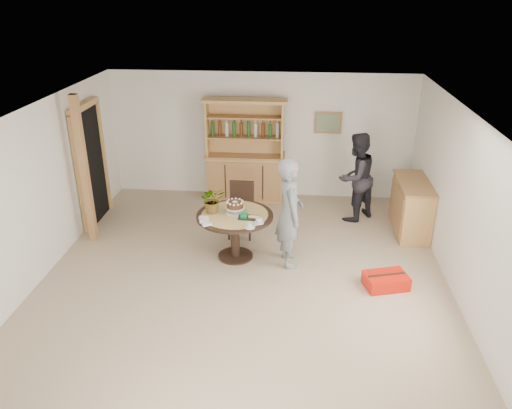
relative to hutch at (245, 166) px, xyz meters
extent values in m
plane|color=tan|center=(0.30, -3.24, -0.69)|extent=(7.00, 7.00, 0.00)
cube|color=white|center=(0.30, 0.26, 0.56)|extent=(6.00, 0.04, 2.50)
cube|color=white|center=(-2.70, -3.24, 0.56)|extent=(0.04, 7.00, 2.50)
cube|color=white|center=(3.30, -3.24, 0.56)|extent=(0.04, 7.00, 2.50)
cube|color=white|center=(0.30, -3.24, 1.81)|extent=(6.00, 7.00, 0.04)
cube|color=#AF7C49|center=(1.60, 0.23, 0.86)|extent=(0.52, 0.03, 0.42)
cube|color=#59724C|center=(1.60, 0.21, 0.86)|extent=(0.44, 0.02, 0.34)
cube|color=black|center=(-2.64, -1.24, 0.36)|extent=(0.10, 0.90, 2.10)
cube|color=tan|center=(-2.62, -1.74, 0.36)|extent=(0.12, 0.10, 2.10)
cube|color=tan|center=(-2.62, -0.74, 0.36)|extent=(0.12, 0.10, 2.10)
cube|color=tan|center=(-2.62, -1.24, 1.44)|extent=(0.12, 1.10, 0.10)
cube|color=#AF7C49|center=(-2.40, -2.04, 0.56)|extent=(0.12, 0.12, 2.50)
cube|color=tan|center=(0.00, 0.00, -0.24)|extent=(1.50, 0.50, 0.90)
cube|color=#AF7C49|center=(0.00, 0.00, 0.23)|extent=(1.56, 0.54, 0.04)
cube|color=tan|center=(0.00, 0.10, 0.78)|extent=(1.50, 0.04, 1.06)
cube|color=tan|center=(-0.73, -0.05, 0.78)|extent=(0.04, 0.34, 1.06)
cube|color=tan|center=(0.73, -0.05, 0.78)|extent=(0.04, 0.34, 1.06)
cube|color=#AF7C49|center=(0.00, -0.05, 0.61)|extent=(1.44, 0.32, 0.03)
cube|color=#AF7C49|center=(0.00, -0.05, 1.01)|extent=(1.44, 0.32, 0.03)
cube|color=tan|center=(0.00, -0.05, 1.32)|extent=(1.62, 0.40, 0.06)
cylinder|color=#194C1E|center=(-0.56, -0.05, 0.77)|extent=(0.07, 0.07, 0.28)
cylinder|color=#4C2D14|center=(-0.40, -0.05, 0.77)|extent=(0.07, 0.07, 0.28)
cylinder|color=#B2BFB2|center=(-0.24, -0.05, 0.77)|extent=(0.07, 0.07, 0.28)
cylinder|color=#194C1E|center=(-0.08, -0.05, 0.77)|extent=(0.07, 0.07, 0.28)
cylinder|color=#4C2D14|center=(0.08, -0.05, 0.77)|extent=(0.07, 0.07, 0.28)
cylinder|color=#B2BFB2|center=(0.24, -0.05, 0.77)|extent=(0.07, 0.07, 0.28)
cylinder|color=#194C1E|center=(0.40, -0.05, 0.77)|extent=(0.07, 0.07, 0.28)
cylinder|color=#4C2D14|center=(0.56, -0.05, 0.77)|extent=(0.07, 0.07, 0.28)
cube|color=tan|center=(3.04, -1.24, -0.24)|extent=(0.50, 1.20, 0.90)
cube|color=#AF7C49|center=(3.04, -1.24, 0.23)|extent=(0.54, 1.26, 0.04)
cylinder|color=black|center=(0.09, -2.40, 0.04)|extent=(1.20, 1.20, 0.04)
cylinder|color=black|center=(0.09, -2.40, -0.33)|extent=(0.14, 0.14, 0.70)
cylinder|color=black|center=(0.09, -2.40, -0.67)|extent=(0.56, 0.56, 0.03)
cylinder|color=tan|center=(0.09, -2.40, 0.07)|extent=(1.04, 1.04, 0.01)
cube|color=black|center=(0.09, -1.65, -0.24)|extent=(0.43, 0.43, 0.04)
cube|color=black|center=(0.10, -1.46, 0.01)|extent=(0.42, 0.04, 0.46)
cube|color=black|center=(0.10, -1.46, 0.23)|extent=(0.42, 0.05, 0.05)
cube|color=black|center=(-0.09, -1.82, -0.47)|extent=(0.04, 0.04, 0.44)
cube|color=black|center=(0.27, -1.83, -0.47)|extent=(0.04, 0.04, 0.44)
cube|color=black|center=(-0.08, -1.47, -0.47)|extent=(0.04, 0.04, 0.44)
cube|color=black|center=(0.28, -1.47, -0.47)|extent=(0.04, 0.04, 0.44)
cylinder|color=white|center=(0.09, -2.35, 0.08)|extent=(0.28, 0.28, 0.01)
cylinder|color=white|center=(0.09, -2.35, 0.12)|extent=(0.05, 0.05, 0.08)
cylinder|color=white|center=(0.09, -2.35, 0.16)|extent=(0.30, 0.30, 0.01)
cylinder|color=#4C2915|center=(0.09, -2.35, 0.21)|extent=(0.26, 0.26, 0.09)
cylinder|color=white|center=(0.09, -2.35, 0.26)|extent=(0.08, 0.08, 0.01)
sphere|color=white|center=(0.21, -2.35, 0.26)|extent=(0.04, 0.04, 0.04)
sphere|color=white|center=(0.19, -2.29, 0.26)|extent=(0.04, 0.04, 0.04)
sphere|color=white|center=(0.15, -2.25, 0.26)|extent=(0.04, 0.04, 0.04)
sphere|color=white|center=(0.09, -2.23, 0.26)|extent=(0.04, 0.04, 0.04)
sphere|color=white|center=(0.03, -2.25, 0.26)|extent=(0.04, 0.04, 0.04)
sphere|color=white|center=(-0.01, -2.29, 0.26)|extent=(0.04, 0.04, 0.04)
sphere|color=white|center=(-0.03, -2.35, 0.26)|extent=(0.04, 0.04, 0.04)
sphere|color=white|center=(-0.01, -2.41, 0.26)|extent=(0.04, 0.04, 0.04)
sphere|color=white|center=(0.03, -2.45, 0.26)|extent=(0.04, 0.04, 0.04)
sphere|color=white|center=(0.09, -2.47, 0.26)|extent=(0.04, 0.04, 0.04)
sphere|color=white|center=(0.15, -2.45, 0.26)|extent=(0.04, 0.04, 0.04)
sphere|color=white|center=(0.19, -2.41, 0.26)|extent=(0.04, 0.04, 0.04)
imported|color=#3F7233|center=(-0.26, -2.35, 0.28)|extent=(0.47, 0.44, 0.42)
cube|color=black|center=(0.31, -2.52, 0.08)|extent=(0.30, 0.20, 0.01)
cube|color=#0C7035|center=(0.25, -2.52, 0.11)|extent=(0.10, 0.10, 0.06)
cube|color=#0C7035|center=(0.25, -2.52, 0.15)|extent=(0.11, 0.02, 0.01)
cylinder|color=silver|center=(0.49, -2.68, 0.08)|extent=(0.15, 0.15, 0.01)
imported|color=silver|center=(0.49, -2.68, 0.12)|extent=(0.10, 0.10, 0.08)
cylinder|color=silver|center=(0.37, -2.85, 0.08)|extent=(0.15, 0.15, 0.01)
imported|color=silver|center=(0.37, -2.85, 0.12)|extent=(0.08, 0.08, 0.07)
cube|color=white|center=(-0.36, -2.60, 0.09)|extent=(0.14, 0.08, 0.03)
cube|color=white|center=(-0.33, -2.72, 0.09)|extent=(0.16, 0.11, 0.03)
cube|color=white|center=(-0.27, -2.82, 0.09)|extent=(0.16, 0.14, 0.03)
imported|color=slate|center=(0.94, -2.50, 0.18)|extent=(0.54, 0.70, 1.73)
imported|color=black|center=(2.10, -0.78, 0.13)|extent=(1.01, 1.00, 1.65)
cube|color=red|center=(2.37, -3.07, -0.59)|extent=(0.69, 0.55, 0.20)
cube|color=black|center=(2.37, -3.07, -0.48)|extent=(0.55, 0.19, 0.01)
camera|label=1|loc=(1.03, -9.34, 3.37)|focal=35.00mm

